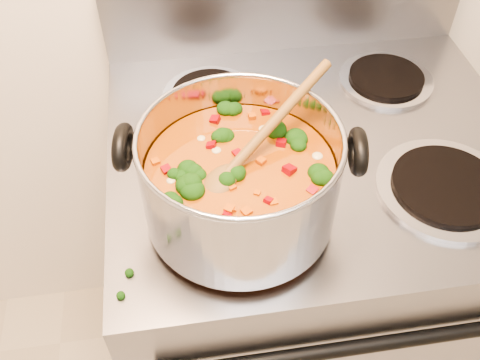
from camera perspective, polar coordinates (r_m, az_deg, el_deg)
electric_range at (r=1.34m, az=6.20°, el=-9.95°), size 0.77×0.69×1.08m
stockpot at (r=0.79m, az=-0.05°, el=-0.01°), size 0.36×0.29×0.18m
wooden_spoon at (r=0.76m, az=0.85°, el=3.14°), size 0.24×0.20×0.11m
cooktop_crumbs at (r=0.79m, az=-3.41°, el=-9.92°), size 0.28×0.23×0.01m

